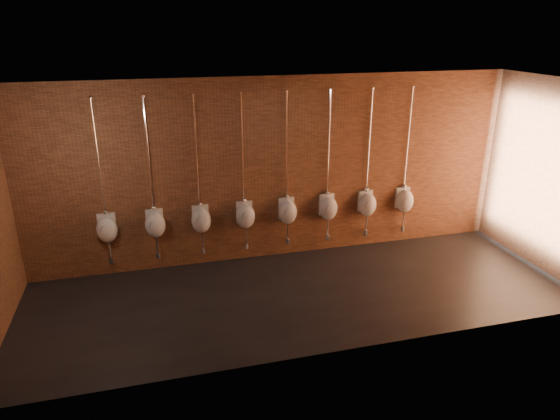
# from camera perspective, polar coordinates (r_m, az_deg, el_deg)

# --- Properties ---
(ground) EXTENTS (8.50, 8.50, 0.00)m
(ground) POSITION_cam_1_polar(r_m,az_deg,el_deg) (7.95, 2.54, -9.60)
(ground) COLOR black
(ground) RESTS_ON ground
(room_shell) EXTENTS (8.54, 3.04, 3.22)m
(room_shell) POSITION_cam_1_polar(r_m,az_deg,el_deg) (7.15, 2.80, 4.45)
(room_shell) COLOR black
(room_shell) RESTS_ON ground
(urinal_0) EXTENTS (0.35, 0.31, 2.71)m
(urinal_0) POSITION_cam_1_polar(r_m,az_deg,el_deg) (8.56, -19.18, -1.98)
(urinal_0) COLOR silver
(urinal_0) RESTS_ON ground
(urinal_1) EXTENTS (0.35, 0.31, 2.71)m
(urinal_1) POSITION_cam_1_polar(r_m,az_deg,el_deg) (8.52, -14.09, -1.52)
(urinal_1) COLOR silver
(urinal_1) RESTS_ON ground
(urinal_2) EXTENTS (0.35, 0.31, 2.71)m
(urinal_2) POSITION_cam_1_polar(r_m,az_deg,el_deg) (8.55, -9.01, -1.05)
(urinal_2) COLOR silver
(urinal_2) RESTS_ON ground
(urinal_3) EXTENTS (0.35, 0.31, 2.71)m
(urinal_3) POSITION_cam_1_polar(r_m,az_deg,el_deg) (8.65, -3.99, -0.58)
(urinal_3) COLOR silver
(urinal_3) RESTS_ON ground
(urinal_4) EXTENTS (0.35, 0.31, 2.71)m
(urinal_4) POSITION_cam_1_polar(r_m,az_deg,el_deg) (8.81, 0.87, -0.12)
(urinal_4) COLOR silver
(urinal_4) RESTS_ON ground
(urinal_5) EXTENTS (0.35, 0.31, 2.71)m
(urinal_5) POSITION_cam_1_polar(r_m,az_deg,el_deg) (9.03, 5.53, 0.32)
(urinal_5) COLOR silver
(urinal_5) RESTS_ON ground
(urinal_6) EXTENTS (0.35, 0.31, 2.71)m
(urinal_6) POSITION_cam_1_polar(r_m,az_deg,el_deg) (9.31, 9.94, 0.73)
(urinal_6) COLOR silver
(urinal_6) RESTS_ON ground
(urinal_7) EXTENTS (0.35, 0.31, 2.71)m
(urinal_7) POSITION_cam_1_polar(r_m,az_deg,el_deg) (9.65, 14.06, 1.12)
(urinal_7) COLOR silver
(urinal_7) RESTS_ON ground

